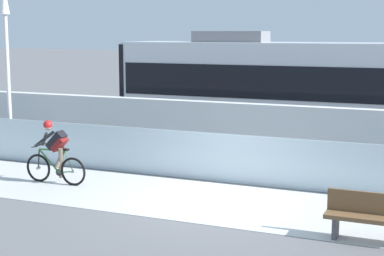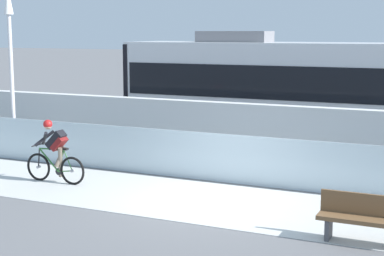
{
  "view_description": "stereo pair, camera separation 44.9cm",
  "coord_description": "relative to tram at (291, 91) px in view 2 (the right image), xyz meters",
  "views": [
    {
      "loc": [
        4.77,
        -12.33,
        3.8
      ],
      "look_at": [
        -1.48,
        2.35,
        1.25
      ],
      "focal_mm": 56.65,
      "sensor_mm": 36.0,
      "label": 1
    },
    {
      "loc": [
        5.18,
        -12.15,
        3.8
      ],
      "look_at": [
        -1.48,
        2.35,
        1.25
      ],
      "focal_mm": 56.65,
      "sensor_mm": 36.0,
      "label": 2
    }
  ],
  "objects": [
    {
      "name": "tram_rail_far",
      "position": [
        0.02,
        0.72,
        -1.89
      ],
      "size": [
        32.0,
        0.08,
        0.01
      ],
      "primitive_type": "cube",
      "color": "#595654",
      "rests_on": "ground"
    },
    {
      "name": "bench",
      "position": [
        3.62,
        -8.14,
        -1.41
      ],
      "size": [
        1.6,
        0.45,
        0.89
      ],
      "color": "brown",
      "rests_on": "ground"
    },
    {
      "name": "cyclist_on_bike",
      "position": [
        -4.18,
        -6.85,
        -1.11
      ],
      "size": [
        1.77,
        0.58,
        1.61
      ],
      "color": "black",
      "rests_on": "ground"
    },
    {
      "name": "tram",
      "position": [
        0.0,
        0.0,
        0.0
      ],
      "size": [
        11.06,
        2.54,
        3.81
      ],
      "color": "silver",
      "rests_on": "ground"
    },
    {
      "name": "lamp_post_antenna",
      "position": [
        -7.34,
        -4.7,
        1.4
      ],
      "size": [
        0.28,
        0.28,
        5.2
      ],
      "color": "gray",
      "rests_on": "ground"
    },
    {
      "name": "bike_path_deck",
      "position": [
        0.02,
        -6.85,
        -1.89
      ],
      "size": [
        32.0,
        3.2,
        0.01
      ],
      "primitive_type": "cube",
      "color": "silver",
      "rests_on": "ground"
    },
    {
      "name": "concrete_barrier_wall",
      "position": [
        0.02,
        -3.2,
        -0.98
      ],
      "size": [
        32.0,
        0.36,
        1.82
      ],
      "primitive_type": "cube",
      "color": "silver",
      "rests_on": "ground"
    },
    {
      "name": "ground_plane",
      "position": [
        0.02,
        -6.85,
        -1.89
      ],
      "size": [
        200.0,
        200.0,
        0.0
      ],
      "primitive_type": "plane",
      "color": "slate"
    },
    {
      "name": "tram_rail_near",
      "position": [
        0.02,
        -0.72,
        -1.89
      ],
      "size": [
        32.0,
        0.08,
        0.01
      ],
      "primitive_type": "cube",
      "color": "#595654",
      "rests_on": "ground"
    },
    {
      "name": "glass_parapet",
      "position": [
        0.02,
        -5.0,
        -1.27
      ],
      "size": [
        32.0,
        0.05,
        1.24
      ],
      "primitive_type": "cube",
      "color": "silver",
      "rests_on": "ground"
    }
  ]
}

